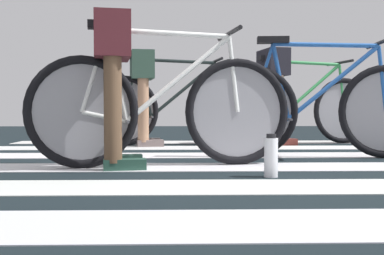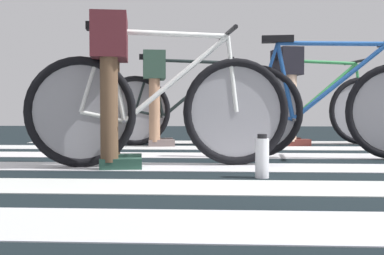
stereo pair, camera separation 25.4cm
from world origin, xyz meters
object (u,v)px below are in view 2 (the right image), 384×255
bicycle_4_of_4 (315,108)px  water_bottle (262,157)px  bicycle_3_of_4 (185,108)px  bicycle_2_of_4 (324,108)px  cyclist_1_of_4 (111,70)px  cyclist_4_of_4 (287,83)px  cyclist_3_of_4 (154,85)px  bicycle_1_of_4 (159,108)px

bicycle_4_of_4 → water_bottle: bearing=-119.4°
bicycle_3_of_4 → water_bottle: bicycle_3_of_4 is taller
bicycle_2_of_4 → bicycle_4_of_4: same height
cyclist_1_of_4 → water_bottle: size_ratio=4.05×
bicycle_2_of_4 → cyclist_4_of_4: bearing=97.9°
bicycle_3_of_4 → cyclist_3_of_4: cyclist_3_of_4 is taller
bicycle_2_of_4 → water_bottle: size_ratio=7.21×
cyclist_4_of_4 → cyclist_1_of_4: bearing=-137.7°
cyclist_3_of_4 → bicycle_2_of_4: bearing=-49.1°
bicycle_1_of_4 → cyclist_3_of_4: cyclist_3_of_4 is taller
cyclist_1_of_4 → water_bottle: cyclist_1_of_4 is taller
cyclist_1_of_4 → cyclist_3_of_4: size_ratio=1.02×
cyclist_1_of_4 → bicycle_3_of_4: (0.35, 1.84, -0.25)m
bicycle_1_of_4 → cyclist_4_of_4: cyclist_4_of_4 is taller
bicycle_2_of_4 → cyclist_3_of_4: 1.89m
bicycle_3_of_4 → bicycle_4_of_4: same height
cyclist_1_of_4 → bicycle_4_of_4: cyclist_1_of_4 is taller
bicycle_1_of_4 → bicycle_2_of_4: same height
bicycle_3_of_4 → cyclist_3_of_4: (-0.31, -0.05, 0.24)m
bicycle_1_of_4 → cyclist_4_of_4: bearing=49.9°
water_bottle → bicycle_4_of_4: bearing=72.1°
bicycle_4_of_4 → cyclist_4_of_4: (-0.30, -0.06, 0.26)m
bicycle_1_of_4 → cyclist_1_of_4: bearing=180.0°
cyclist_3_of_4 → bicycle_3_of_4: bearing=0.0°
cyclist_1_of_4 → bicycle_3_of_4: 1.89m
bicycle_2_of_4 → cyclist_4_of_4: size_ratio=1.74×
bicycle_4_of_4 → bicycle_1_of_4: bearing=-137.5°
bicycle_3_of_4 → cyclist_4_of_4: (1.06, 0.08, 0.26)m
cyclist_1_of_4 → water_bottle: (0.93, -0.43, -0.52)m
bicycle_2_of_4 → bicycle_1_of_4: bearing=-151.1°
bicycle_1_of_4 → bicycle_2_of_4: size_ratio=0.99×
bicycle_2_of_4 → cyclist_4_of_4: 1.36m
bicycle_2_of_4 → bicycle_4_of_4: bearing=85.3°
cyclist_1_of_4 → cyclist_4_of_4: (1.41, 1.92, 0.02)m
bicycle_2_of_4 → bicycle_4_of_4: size_ratio=1.01×
bicycle_3_of_4 → bicycle_4_of_4: (1.36, 0.14, 0.00)m
cyclist_1_of_4 → bicycle_2_of_4: cyclist_1_of_4 is taller
cyclist_3_of_4 → cyclist_4_of_4: (1.36, 0.13, 0.03)m
bicycle_2_of_4 → bicycle_3_of_4: same height
bicycle_1_of_4 → bicycle_2_of_4: bearing=14.9°
bicycle_3_of_4 → water_bottle: (0.58, -2.27, -0.27)m
bicycle_1_of_4 → bicycle_3_of_4: bearing=79.0°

